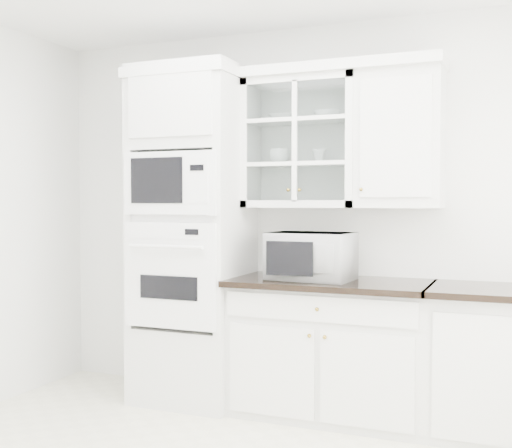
% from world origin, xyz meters
% --- Properties ---
extents(room_shell, '(4.00, 3.50, 2.70)m').
position_xyz_m(room_shell, '(0.00, 0.43, 1.78)').
color(room_shell, white).
rests_on(room_shell, ground).
extents(oven_column, '(0.76, 0.68, 2.40)m').
position_xyz_m(oven_column, '(-0.75, 1.42, 1.20)').
color(oven_column, silver).
rests_on(oven_column, ground).
extents(base_cabinet_run, '(1.32, 0.67, 0.92)m').
position_xyz_m(base_cabinet_run, '(0.28, 1.45, 0.46)').
color(base_cabinet_run, silver).
rests_on(base_cabinet_run, ground).
extents(extra_base_cabinet, '(0.72, 0.67, 0.92)m').
position_xyz_m(extra_base_cabinet, '(1.28, 1.45, 0.46)').
color(extra_base_cabinet, silver).
rests_on(extra_base_cabinet, ground).
extents(upper_cabinet_glass, '(0.80, 0.33, 0.90)m').
position_xyz_m(upper_cabinet_glass, '(0.03, 1.58, 1.85)').
color(upper_cabinet_glass, silver).
rests_on(upper_cabinet_glass, room_shell).
extents(upper_cabinet_solid, '(0.55, 0.33, 0.90)m').
position_xyz_m(upper_cabinet_solid, '(0.71, 1.58, 1.85)').
color(upper_cabinet_solid, silver).
rests_on(upper_cabinet_solid, room_shell).
extents(crown_molding, '(2.14, 0.38, 0.07)m').
position_xyz_m(crown_molding, '(-0.07, 1.56, 2.33)').
color(crown_molding, white).
rests_on(crown_molding, room_shell).
extents(countertop_microwave, '(0.57, 0.48, 0.32)m').
position_xyz_m(countertop_microwave, '(0.16, 1.41, 1.08)').
color(countertop_microwave, white).
rests_on(countertop_microwave, base_cabinet_run).
extents(bowl_a, '(0.21, 0.21, 0.05)m').
position_xyz_m(bowl_a, '(-0.11, 1.58, 2.03)').
color(bowl_a, white).
rests_on(bowl_a, upper_cabinet_glass).
extents(bowl_b, '(0.22, 0.22, 0.06)m').
position_xyz_m(bowl_b, '(0.20, 1.60, 2.04)').
color(bowl_b, white).
rests_on(bowl_b, upper_cabinet_glass).
extents(cup_a, '(0.15, 0.15, 0.10)m').
position_xyz_m(cup_a, '(-0.14, 1.58, 1.76)').
color(cup_a, white).
rests_on(cup_a, upper_cabinet_glass).
extents(cup_b, '(0.11, 0.11, 0.09)m').
position_xyz_m(cup_b, '(0.16, 1.58, 1.76)').
color(cup_b, white).
rests_on(cup_b, upper_cabinet_glass).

